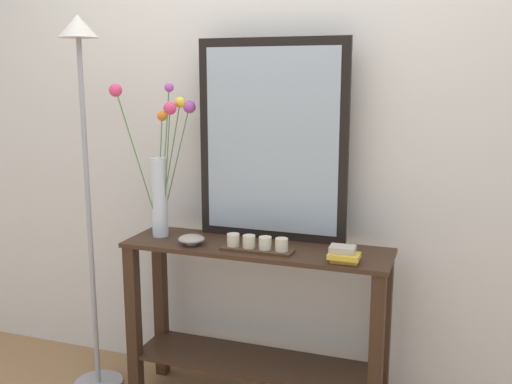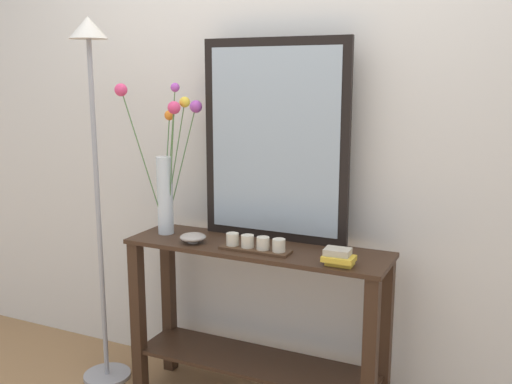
% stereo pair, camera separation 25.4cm
% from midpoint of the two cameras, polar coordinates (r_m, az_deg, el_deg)
% --- Properties ---
extents(wall_back, '(6.40, 0.08, 2.70)m').
position_cam_midpoint_polar(wall_back, '(2.77, -0.64, 7.51)').
color(wall_back, silver).
rests_on(wall_back, ground).
extents(console_table, '(1.21, 0.34, 0.79)m').
position_cam_midpoint_polar(console_table, '(2.70, -2.74, -11.68)').
color(console_table, '#382316').
rests_on(console_table, ground).
extents(mirror_leaning, '(0.70, 0.03, 0.91)m').
position_cam_midpoint_polar(mirror_leaning, '(2.62, -1.19, 5.03)').
color(mirror_leaning, black).
rests_on(mirror_leaning, console_table).
extents(tall_vase_left, '(0.28, 0.34, 0.72)m').
position_cam_midpoint_polar(tall_vase_left, '(2.74, -11.99, 2.15)').
color(tall_vase_left, silver).
rests_on(tall_vase_left, console_table).
extents(candle_tray, '(0.32, 0.09, 0.07)m').
position_cam_midpoint_polar(candle_tray, '(2.51, -2.80, -5.25)').
color(candle_tray, '#472D1C').
rests_on(candle_tray, console_table).
extents(decorative_bowl, '(0.12, 0.12, 0.04)m').
position_cam_midpoint_polar(decorative_bowl, '(2.64, -9.14, -4.64)').
color(decorative_bowl, '#9E9389').
rests_on(decorative_bowl, console_table).
extents(book_stack, '(0.13, 0.09, 0.07)m').
position_cam_midpoint_polar(book_stack, '(2.37, 5.62, -6.20)').
color(book_stack, gold).
rests_on(book_stack, console_table).
extents(floor_lamp, '(0.24, 0.24, 1.80)m').
position_cam_midpoint_polar(floor_lamp, '(2.84, -19.01, 4.33)').
color(floor_lamp, '#9E9EA3').
rests_on(floor_lamp, ground).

